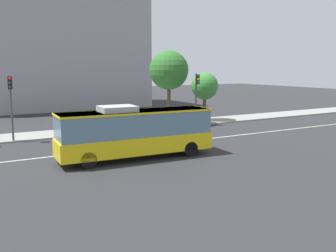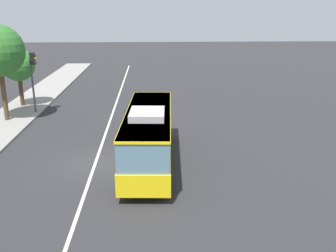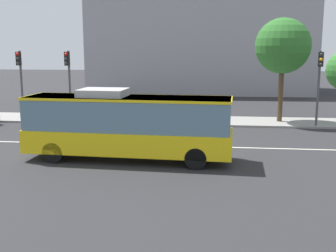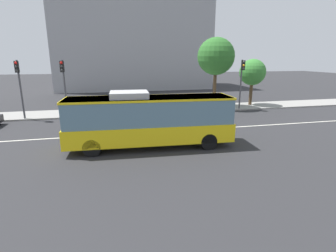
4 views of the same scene
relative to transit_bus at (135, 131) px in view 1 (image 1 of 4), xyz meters
The scene contains 9 objects.
ground_plane 3.62m from the transit_bus, 87.58° to the left, with size 160.00×160.00×0.00m, color #28282B.
sidewalk_kerb 11.31m from the transit_bus, 89.32° to the left, with size 80.00×3.86×0.14m, color gray.
lane_centre_line 3.62m from the transit_bus, 87.58° to the left, with size 76.00×0.16×0.01m, color silver.
transit_bus is the anchor object (origin of this frame).
traffic_light_near_corner 14.76m from the transit_bus, 40.62° to the left, with size 0.35×0.62×5.20m.
traffic_light_far_corner 11.35m from the transit_bus, 123.38° to the left, with size 0.34×0.62×5.20m.
street_tree_kerbside_left 14.83m from the transit_bus, 51.70° to the left, with size 3.92×3.92×7.50m.
street_tree_kerbside_centre 17.83m from the transit_bus, 40.52° to the left, with size 2.91×2.91×5.28m.
office_block_background 35.04m from the transit_bus, 86.11° to the left, with size 26.62×13.48×17.00m.
Camera 1 is at (-9.96, -24.66, 5.84)m, focal length 40.01 mm.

